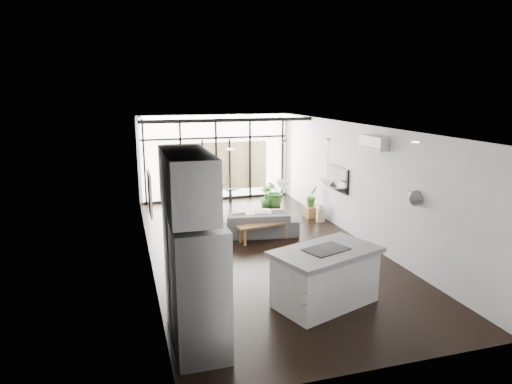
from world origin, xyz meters
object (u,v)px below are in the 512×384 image
island (325,277)px  sofa (257,220)px  pouf (264,218)px  tv (338,179)px  fridge (200,291)px  console_bench (264,232)px  milk_can (321,212)px

island → sofa: (-0.04, 3.93, -0.09)m
pouf → sofa: bearing=-118.1°
tv → fridge: bearing=-132.4°
console_bench → tv: size_ratio=1.21×
sofa → console_bench: (0.04, -0.45, -0.18)m
sofa → pouf: 0.93m
fridge → tv: fridge is taller
console_bench → milk_can: 2.32m
pouf → milk_can: (1.63, -0.11, 0.05)m
island → sofa: bearing=71.0°
sofa → milk_can: sofa is taller
island → fridge: (-2.29, -0.87, 0.44)m
pouf → tv: size_ratio=0.45×
console_bench → sofa: bearing=84.2°
pouf → tv: tv is taller
island → milk_can: island is taller
fridge → tv: 6.71m
console_bench → island: bearing=-100.7°
pouf → milk_can: 1.64m
fridge → pouf: fridge is taller
island → pouf: (0.39, 4.73, -0.29)m
milk_can → tv: 1.21m
milk_can → pouf: bearing=176.3°
console_bench → pouf: bearing=62.0°
sofa → milk_can: 2.18m
sofa → pouf: (0.43, 0.80, -0.20)m
sofa → pouf: sofa is taller
milk_can → sofa: bearing=-161.4°
island → pouf: bearing=65.8°
island → fridge: fridge is taller
island → tv: 4.72m
fridge → pouf: bearing=64.5°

